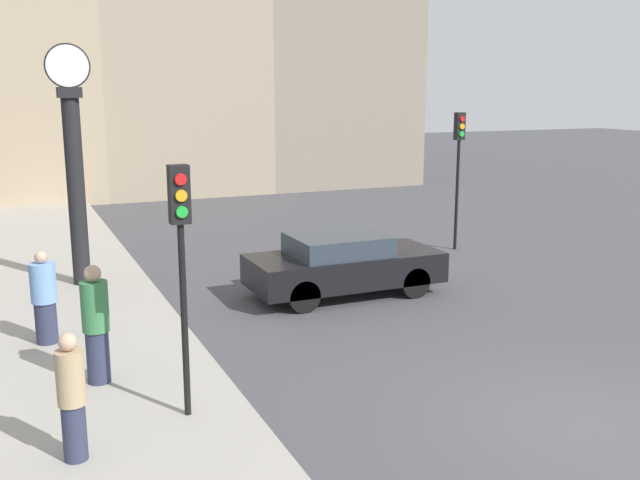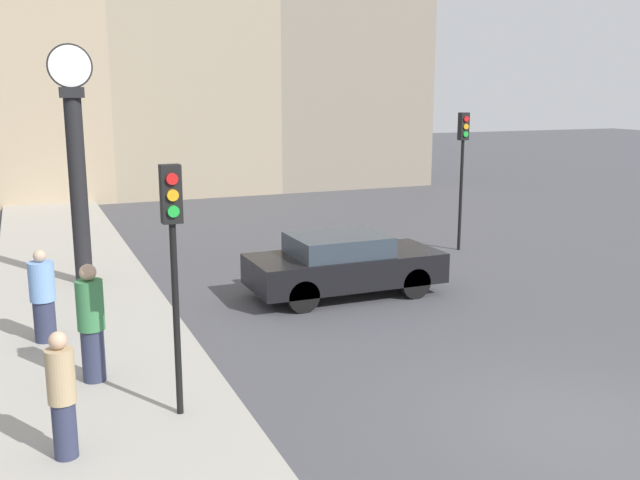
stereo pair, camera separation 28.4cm
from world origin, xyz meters
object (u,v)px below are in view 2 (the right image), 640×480
object	(u,v)px
traffic_light_far	(463,153)
pedestrian_tan_coat	(62,395)
traffic_light_near	(173,238)
pedestrian_blue_stripe	(43,297)
street_clock	(77,172)
pedestrian_green_hoodie	(91,323)
sedan_car	(343,264)

from	to	relation	value
traffic_light_far	pedestrian_tan_coat	size ratio (longest dim) A/B	2.45
traffic_light_near	pedestrian_blue_stripe	xyz separation A→B (m)	(-1.58, 3.80, -1.65)
street_clock	pedestrian_green_hoodie	size ratio (longest dim) A/B	2.92
sedan_car	traffic_light_near	world-z (taller)	traffic_light_near
street_clock	pedestrian_tan_coat	distance (m)	8.55
street_clock	traffic_light_near	bearing A→B (deg)	-85.52
traffic_light_far	pedestrian_tan_coat	bearing A→B (deg)	-143.01
traffic_light_far	street_clock	size ratio (longest dim) A/B	0.73
pedestrian_blue_stripe	street_clock	bearing A→B (deg)	75.77
pedestrian_blue_stripe	pedestrian_green_hoodie	size ratio (longest dim) A/B	0.90
pedestrian_blue_stripe	pedestrian_tan_coat	bearing A→B (deg)	-89.20
sedan_car	traffic_light_far	xyz separation A→B (m)	(5.01, 2.95, 2.06)
pedestrian_green_hoodie	traffic_light_near	bearing A→B (deg)	-59.53
traffic_light_near	street_clock	size ratio (longest dim) A/B	0.64
pedestrian_blue_stripe	pedestrian_tan_coat	distance (m)	4.45
pedestrian_green_hoodie	street_clock	bearing A→B (deg)	86.54
street_clock	pedestrian_green_hoodie	bearing A→B (deg)	-93.46
traffic_light_near	traffic_light_far	bearing A→B (deg)	38.78
traffic_light_near	pedestrian_blue_stripe	size ratio (longest dim) A/B	2.07
street_clock	pedestrian_blue_stripe	size ratio (longest dim) A/B	3.23
traffic_light_near	pedestrian_green_hoodie	size ratio (longest dim) A/B	1.87
traffic_light_near	pedestrian_blue_stripe	bearing A→B (deg)	112.58
sedan_car	traffic_light_far	distance (m)	6.17
pedestrian_green_hoodie	sedan_car	bearing A→B (deg)	29.57
street_clock	pedestrian_blue_stripe	distance (m)	4.35
sedan_car	street_clock	world-z (taller)	street_clock
pedestrian_tan_coat	street_clock	bearing A→B (deg)	83.70
sedan_car	street_clock	size ratio (longest dim) A/B	0.80
street_clock	pedestrian_blue_stripe	xyz separation A→B (m)	(-0.98, -3.86, -1.75)
pedestrian_blue_stripe	pedestrian_tan_coat	xyz separation A→B (m)	(0.06, -4.45, -0.01)
traffic_light_near	pedestrian_tan_coat	size ratio (longest dim) A/B	2.15
street_clock	pedestrian_green_hoodie	world-z (taller)	street_clock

